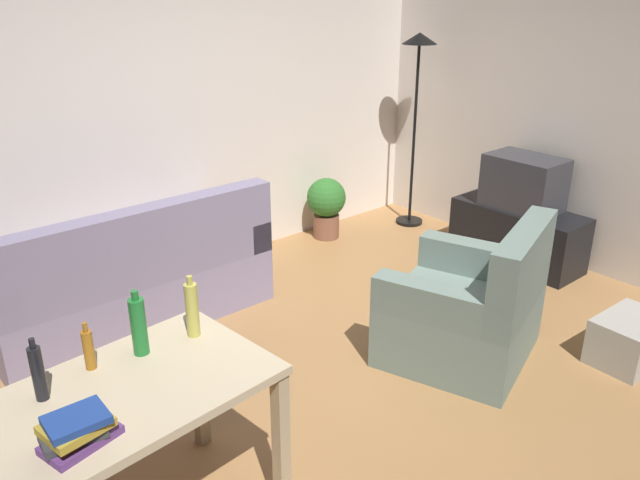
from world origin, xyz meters
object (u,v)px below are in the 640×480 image
object	(u,v)px
torchiere_lamp	(417,78)
bottle_squat	(192,309)
bottle_amber	(89,349)
bottle_green	(139,326)
tv_stand	(517,235)
potted_plant	(326,204)
bottle_dark	(38,373)
tv	(524,183)
couch	(132,282)
book_stack	(77,430)
desk	(122,415)
armchair	(470,310)
storage_box	(629,340)

from	to	relation	value
torchiere_lamp	bottle_squat	xyz separation A→B (m)	(-3.32, -1.64, -0.52)
bottle_amber	bottle_green	size ratio (longest dim) A/B	0.71
tv_stand	potted_plant	xyz separation A→B (m)	(-0.87, 1.46, 0.09)
potted_plant	bottle_amber	size ratio (longest dim) A/B	2.68
potted_plant	bottle_dark	bearing A→B (deg)	-148.26
potted_plant	bottle_dark	distance (m)	3.72
tv	bottle_squat	distance (m)	3.36
couch	potted_plant	world-z (taller)	couch
potted_plant	book_stack	xyz separation A→B (m)	(-3.12, -2.28, 0.49)
couch	bottle_squat	bearing A→B (deg)	76.27
bottle_green	book_stack	size ratio (longest dim) A/B	1.06
torchiere_lamp	bottle_green	bearing A→B (deg)	-155.50
tv	desk	bearing A→B (deg)	99.31
armchair	tv_stand	bearing A→B (deg)	-175.78
bottle_green	book_stack	distance (m)	0.59
book_stack	bottle_amber	bearing A→B (deg)	63.28
bottle_amber	book_stack	distance (m)	0.48
tv	bottle_dark	xyz separation A→B (m)	(-4.01, -0.47, 0.18)
armchair	bottle_green	xyz separation A→B (m)	(-2.06, 0.22, 0.57)
storage_box	bottle_amber	distance (m)	3.21
torchiere_lamp	book_stack	bearing A→B (deg)	-153.13
tv	bottle_squat	world-z (taller)	bottle_squat
couch	bottle_dark	size ratio (longest dim) A/B	7.15
storage_box	tv_stand	bearing A→B (deg)	59.41
armchair	book_stack	distance (m)	2.54
tv	desk	world-z (taller)	tv
armchair	bottle_squat	distance (m)	1.91
potted_plant	armchair	world-z (taller)	armchair
storage_box	potted_plant	bearing A→B (deg)	91.61
couch	bottle_amber	bearing A→B (deg)	61.33
tv	torchiere_lamp	world-z (taller)	torchiere_lamp
desk	torchiere_lamp	bearing A→B (deg)	20.91
desk	armchair	size ratio (longest dim) A/B	1.12
armchair	storage_box	bearing A→B (deg)	116.61
storage_box	bottle_squat	size ratio (longest dim) A/B	1.63
couch	tv	bearing A→B (deg)	158.63
bottle_green	desk	bearing A→B (deg)	-134.62
armchair	bottle_amber	xyz separation A→B (m)	(-2.27, 0.25, 0.53)
torchiere_lamp	bottle_squat	bearing A→B (deg)	-153.72
couch	book_stack	xyz separation A→B (m)	(-1.06, -1.97, 0.51)
torchiere_lamp	storage_box	size ratio (longest dim) A/B	3.77
storage_box	bottle_dark	size ratio (longest dim) A/B	1.81
bottle_green	bottle_squat	bearing A→B (deg)	-3.43
tv_stand	armchair	bearing A→B (deg)	112.88
bottle_green	tv_stand	bearing A→B (deg)	6.70
storage_box	bottle_squat	xyz separation A→B (m)	(-2.53, 0.91, 0.74)
bottle_amber	bottle_green	bearing A→B (deg)	-7.94
book_stack	potted_plant	bearing A→B (deg)	36.17
tv	potted_plant	world-z (taller)	tv
storage_box	book_stack	bearing A→B (deg)	170.60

